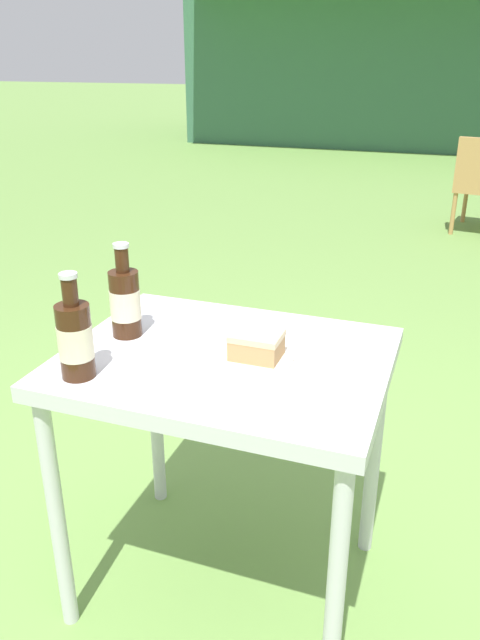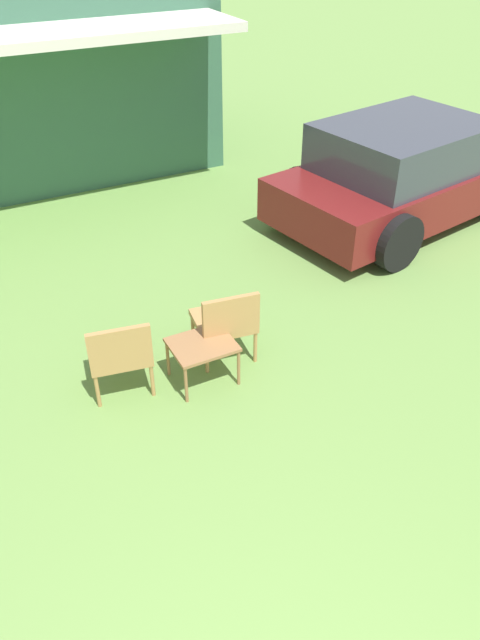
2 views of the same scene
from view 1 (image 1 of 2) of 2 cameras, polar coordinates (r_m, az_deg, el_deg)
The scene contains 7 objects.
ground_plane at distance 1.92m, azimuth -1.10°, elevation -22.67°, with size 60.00×60.00×0.00m, color #6B9347.
cabin_building at distance 11.80m, azimuth 18.51°, elevation 22.17°, with size 8.01×4.81×2.80m.
patio_table at distance 1.53m, azimuth -1.27°, elevation -6.10°, with size 0.77×0.61×0.71m.
cake_on_plate at distance 1.46m, azimuth 1.02°, elevation -2.80°, with size 0.23×0.23×0.07m.
cola_bottle_near at distance 1.59m, azimuth -10.46°, elevation 1.70°, with size 0.08×0.08×0.24m.
cola_bottle_far at distance 1.40m, azimuth -14.84°, elevation -1.64°, with size 0.08×0.08×0.24m.
fork at distance 1.51m, azimuth -1.71°, elevation -2.77°, with size 0.19×0.08×0.01m.
Camera 1 is at (0.48, -1.25, 1.37)m, focal length 35.00 mm.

